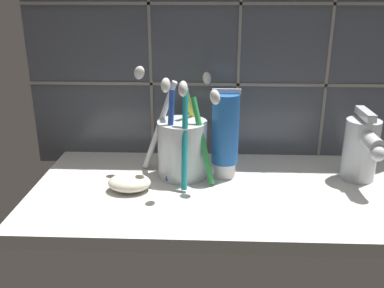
% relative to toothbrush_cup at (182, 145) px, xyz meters
% --- Properties ---
extents(sink_counter, '(0.62, 0.30, 0.02)m').
position_rel_toothbrush_cup_xyz_m(sink_counter, '(0.08, -0.04, -0.06)').
color(sink_counter, silver).
rests_on(sink_counter, ground).
extents(tile_wall_backsplash, '(0.72, 0.02, 0.40)m').
position_rel_toothbrush_cup_xyz_m(tile_wall_backsplash, '(0.08, 0.11, 0.13)').
color(tile_wall_backsplash, '#4C515B').
rests_on(tile_wall_backsplash, ground).
extents(toothbrush_cup, '(0.15, 0.16, 0.18)m').
position_rel_toothbrush_cup_xyz_m(toothbrush_cup, '(0.00, 0.00, 0.00)').
color(toothbrush_cup, silver).
rests_on(toothbrush_cup, sink_counter).
extents(toothpaste_tube, '(0.05, 0.04, 0.15)m').
position_rel_toothbrush_cup_xyz_m(toothpaste_tube, '(0.07, 0.00, 0.02)').
color(toothpaste_tube, white).
rests_on(toothpaste_tube, sink_counter).
extents(sink_faucet, '(0.05, 0.11, 0.11)m').
position_rel_toothbrush_cup_xyz_m(sink_faucet, '(0.29, -0.01, 0.00)').
color(sink_faucet, silver).
rests_on(sink_faucet, sink_counter).
extents(soap_bar, '(0.07, 0.05, 0.03)m').
position_rel_toothbrush_cup_xyz_m(soap_bar, '(-0.08, -0.06, -0.04)').
color(soap_bar, silver).
rests_on(soap_bar, sink_counter).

